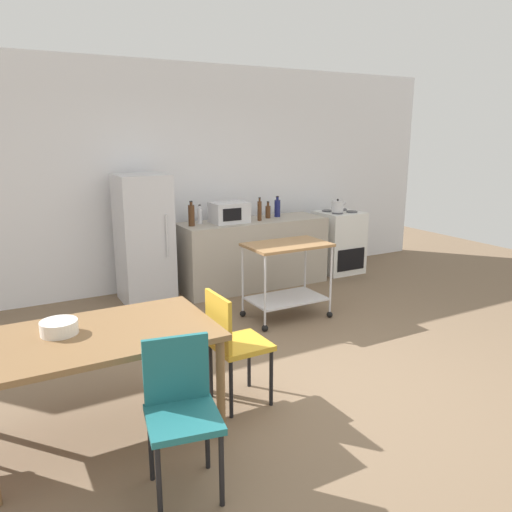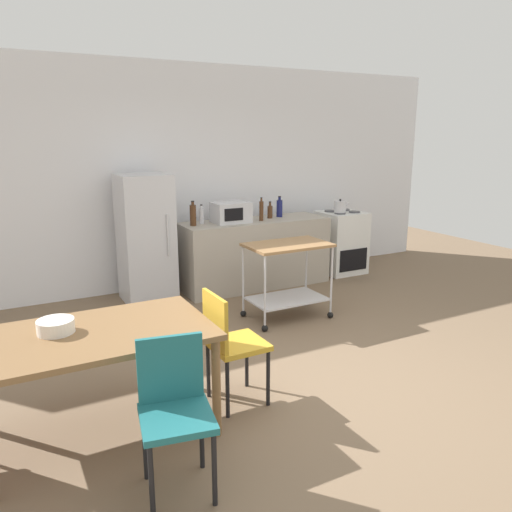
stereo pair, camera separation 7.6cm
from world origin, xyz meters
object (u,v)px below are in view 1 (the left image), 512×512
at_px(kitchen_cart, 287,268).
at_px(bottle_hot_sauce, 268,211).
at_px(bottle_olive_oil, 191,215).
at_px(bottle_soy_sauce, 277,208).
at_px(chair_teal, 181,405).
at_px(fruit_bowl, 59,327).
at_px(microwave, 229,213).
at_px(bottle_vinegar, 200,216).
at_px(bottle_soda, 260,211).
at_px(stove_oven, 338,242).
at_px(chair_mustard, 233,340).
at_px(dining_table, 99,344).
at_px(kettle, 338,206).
at_px(refrigerator, 144,239).

bearing_deg(kitchen_cart, bottle_hot_sauce, 68.36).
distance_m(bottle_olive_oil, bottle_soy_sauce, 1.30).
xyz_separation_m(chair_teal, fruit_bowl, (-0.51, 0.83, 0.28)).
bearing_deg(microwave, bottle_hot_sauce, 5.71).
distance_m(bottle_vinegar, bottle_soy_sauce, 1.14).
bearing_deg(bottle_soda, stove_oven, 3.74).
relative_size(chair_mustard, microwave, 1.93).
bearing_deg(dining_table, chair_teal, -68.73).
relative_size(stove_oven, kettle, 3.84).
relative_size(bottle_olive_oil, kettle, 1.29).
bearing_deg(chair_mustard, bottle_soda, -34.36).
height_order(chair_teal, stove_oven, stove_oven).
bearing_deg(refrigerator, chair_teal, -103.53).
distance_m(chair_mustard, bottle_olive_oil, 2.76).
relative_size(dining_table, refrigerator, 0.97).
distance_m(kitchen_cart, microwave, 1.32).
height_order(kitchen_cart, fruit_bowl, kitchen_cart).
height_order(chair_teal, bottle_hot_sauce, bottle_hot_sauce).
bearing_deg(fruit_bowl, bottle_hot_sauce, 39.64).
relative_size(bottle_soda, bottle_hot_sauce, 1.36).
bearing_deg(stove_oven, microwave, -179.14).
height_order(refrigerator, fruit_bowl, refrigerator).
bearing_deg(kitchen_cart, bottle_vinegar, 108.87).
height_order(stove_oven, microwave, microwave).
bearing_deg(bottle_soy_sauce, kitchen_cart, -117.18).
bearing_deg(kettle, fruit_bowl, -149.93).
bearing_deg(bottle_hot_sauce, kettle, -7.04).
relative_size(chair_teal, chair_mustard, 1.00).
distance_m(bottle_vinegar, microwave, 0.38).
xyz_separation_m(chair_mustard, microwave, (1.25, 2.60, 0.51)).
relative_size(kitchen_cart, bottle_hot_sauce, 4.03).
bearing_deg(dining_table, bottle_soy_sauce, 41.65).
relative_size(stove_oven, microwave, 2.00).
bearing_deg(chair_mustard, refrigerator, -4.45).
xyz_separation_m(stove_oven, kitchen_cart, (-1.71, -1.26, 0.12)).
xyz_separation_m(chair_teal, kettle, (3.60, 3.21, 0.48)).
xyz_separation_m(refrigerator, kettle, (2.78, -0.18, 0.23)).
bearing_deg(refrigerator, bottle_olive_oil, -9.75).
relative_size(dining_table, bottle_olive_oil, 4.84).
xyz_separation_m(refrigerator, bottle_hot_sauce, (1.71, -0.05, 0.22)).
relative_size(refrigerator, bottle_hot_sauce, 6.86).
distance_m(microwave, kettle, 1.69).
distance_m(chair_mustard, kitchen_cart, 1.92).
distance_m(kitchen_cart, bottle_vinegar, 1.48).
height_order(chair_mustard, bottle_olive_oil, bottle_olive_oil).
relative_size(bottle_hot_sauce, bottle_soy_sauce, 0.80).
height_order(chair_teal, kitchen_cart, chair_teal).
distance_m(bottle_olive_oil, microwave, 0.51).
bearing_deg(kettle, bottle_soda, 179.67).
distance_m(bottle_soda, kettle, 1.28).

